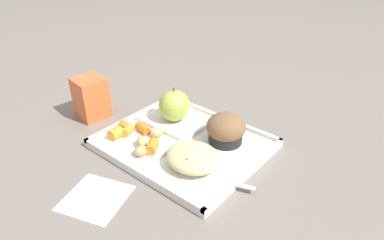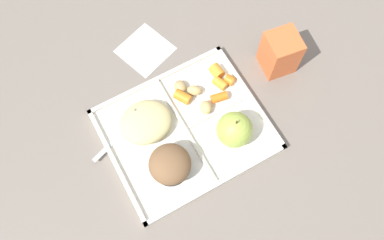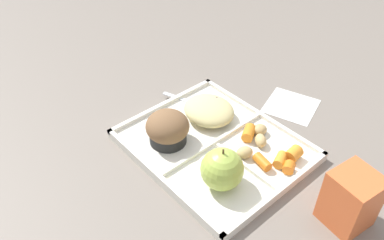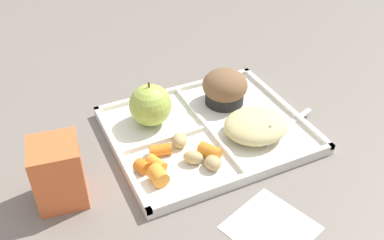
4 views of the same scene
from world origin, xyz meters
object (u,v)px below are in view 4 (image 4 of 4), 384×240
Objects in this scene: bran_muffin at (225,88)px; plastic_fork at (285,128)px; green_apple at (150,105)px; milk_carton at (58,173)px; lunch_tray at (207,131)px.

plastic_fork is (0.06, -0.12, -0.03)m from bran_muffin.
milk_carton is at bearing -149.98° from green_apple.
milk_carton is (-0.40, 0.01, 0.04)m from plastic_fork.
bran_muffin is (0.15, 0.00, -0.01)m from green_apple.
lunch_tray is at bearing -36.87° from green_apple.
green_apple reaches higher than plastic_fork.
green_apple reaches higher than bran_muffin.
plastic_fork is at bearing -64.05° from bran_muffin.
plastic_fork is 1.37× the size of milk_carton.
bran_muffin is (0.07, 0.06, 0.04)m from lunch_tray.
plastic_fork is 0.40m from milk_carton.
milk_carton reaches higher than green_apple.
bran_muffin is 0.84× the size of milk_carton.
bran_muffin is 0.36m from milk_carton.
bran_muffin is at bearing 115.95° from plastic_fork.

